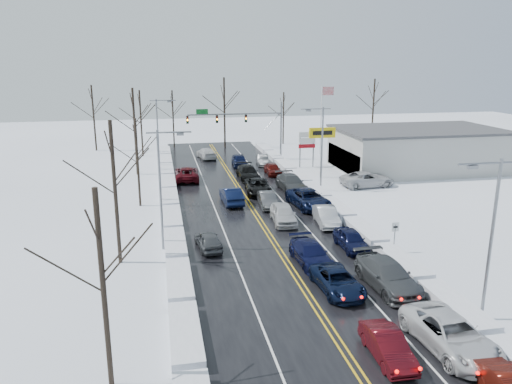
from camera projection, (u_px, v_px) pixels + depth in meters
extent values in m
plane|color=white|center=(263.00, 225.00, 42.92)|extent=(160.00, 160.00, 0.00)
cube|color=black|center=(258.00, 218.00, 44.81)|extent=(14.00, 84.00, 0.01)
cube|color=silver|center=(173.00, 223.00, 43.39)|extent=(1.57, 72.00, 0.66)
cube|color=silver|center=(338.00, 213.00, 46.23)|extent=(1.57, 72.00, 0.66)
cylinder|color=slate|center=(281.00, 131.00, 69.99)|extent=(0.24, 0.24, 8.00)
cylinder|color=slate|center=(235.00, 114.00, 68.12)|extent=(13.00, 0.18, 0.18)
cylinder|color=slate|center=(273.00, 121.00, 69.40)|extent=(2.33, 0.10, 2.33)
cube|color=#0C591E|center=(202.00, 112.00, 67.18)|extent=(1.60, 0.08, 0.70)
cube|color=black|center=(246.00, 118.00, 68.57)|extent=(0.32, 0.25, 1.05)
sphere|color=#3F0705|center=(246.00, 116.00, 68.34)|extent=(0.20, 0.20, 0.20)
sphere|color=orange|center=(246.00, 119.00, 68.42)|extent=(0.22, 0.22, 0.22)
sphere|color=black|center=(246.00, 121.00, 68.50)|extent=(0.20, 0.20, 0.20)
cube|color=black|center=(217.00, 119.00, 67.83)|extent=(0.32, 0.25, 1.05)
sphere|color=#3F0705|center=(217.00, 117.00, 67.60)|extent=(0.20, 0.20, 0.20)
sphere|color=orange|center=(217.00, 119.00, 67.67)|extent=(0.22, 0.22, 0.22)
sphere|color=black|center=(217.00, 121.00, 67.75)|extent=(0.20, 0.20, 0.20)
cube|color=black|center=(187.00, 120.00, 67.08)|extent=(0.32, 0.25, 1.05)
sphere|color=#3F0705|center=(187.00, 118.00, 66.85)|extent=(0.20, 0.20, 0.20)
sphere|color=orange|center=(187.00, 120.00, 66.93)|extent=(0.22, 0.22, 0.22)
sphere|color=black|center=(188.00, 122.00, 67.01)|extent=(0.20, 0.20, 0.20)
cylinder|color=slate|center=(321.00, 154.00, 59.30)|extent=(0.20, 0.20, 5.60)
cube|color=yellow|center=(322.00, 133.00, 58.63)|extent=(3.20, 0.30, 1.20)
cube|color=black|center=(323.00, 133.00, 58.47)|extent=(2.40, 0.04, 0.50)
cylinder|color=slate|center=(300.00, 152.00, 65.03)|extent=(0.16, 0.16, 4.00)
cylinder|color=slate|center=(313.00, 152.00, 65.36)|extent=(0.16, 0.16, 4.00)
cube|color=white|center=(307.00, 135.00, 64.60)|extent=(2.20, 0.22, 0.70)
cube|color=white|center=(307.00, 141.00, 64.80)|extent=(2.20, 0.22, 0.70)
cube|color=maroon|center=(307.00, 146.00, 64.99)|extent=(2.20, 0.22, 0.50)
cylinder|color=slate|center=(394.00, 238.00, 36.58)|extent=(0.08, 0.08, 2.20)
cube|color=white|center=(395.00, 227.00, 36.35)|extent=(0.55, 0.05, 0.70)
cube|color=black|center=(396.00, 227.00, 36.31)|extent=(0.35, 0.02, 0.15)
cylinder|color=silver|center=(321.00, 121.00, 72.83)|extent=(0.14, 0.14, 10.00)
cube|color=#A6A6A1|center=(417.00, 150.00, 63.79)|extent=(20.00, 12.00, 5.00)
cube|color=#262628|center=(343.00, 160.00, 62.17)|extent=(0.10, 11.00, 2.80)
cube|color=#3F3F42|center=(419.00, 129.00, 63.10)|extent=(20.40, 12.40, 0.30)
cylinder|color=slate|center=(491.00, 243.00, 26.28)|extent=(0.18, 0.18, 9.00)
cylinder|color=slate|center=(487.00, 163.00, 25.01)|extent=(3.20, 0.12, 0.12)
cube|color=slate|center=(472.00, 167.00, 24.90)|extent=(0.50, 0.25, 0.18)
cylinder|color=slate|center=(322.00, 150.00, 52.80)|extent=(0.18, 0.18, 9.00)
cylinder|color=slate|center=(316.00, 109.00, 51.53)|extent=(3.20, 0.12, 0.12)
cube|color=slate|center=(308.00, 111.00, 51.42)|extent=(0.50, 0.25, 0.18)
cylinder|color=slate|center=(160.00, 191.00, 36.37)|extent=(0.18, 0.18, 9.00)
cylinder|color=slate|center=(169.00, 132.00, 35.40)|extent=(3.20, 0.12, 0.12)
cube|color=slate|center=(180.00, 134.00, 35.59)|extent=(0.50, 0.25, 0.18)
cylinder|color=slate|center=(158.00, 135.00, 62.90)|extent=(0.18, 0.18, 9.00)
cylinder|color=slate|center=(163.00, 100.00, 61.93)|extent=(3.20, 0.12, 0.12)
cube|color=slate|center=(169.00, 102.00, 62.11)|extent=(0.50, 0.25, 0.18)
cylinder|color=#2D231C|center=(104.00, 292.00, 20.75)|extent=(0.24, 0.24, 9.00)
cylinder|color=#2D231C|center=(115.00, 194.00, 33.79)|extent=(0.27, 0.27, 10.00)
cylinder|color=#2D231C|center=(138.00, 163.00, 47.43)|extent=(0.23, 0.23, 8.50)
cylinder|color=#2D231C|center=(135.00, 132.00, 60.30)|extent=(0.28, 0.28, 10.50)
cylinder|color=#2D231C|center=(141.00, 124.00, 71.88)|extent=(0.25, 0.25, 9.50)
cylinder|color=#2D231C|center=(94.00, 118.00, 76.15)|extent=(0.27, 0.27, 10.00)
cylinder|color=#2D231C|center=(173.00, 119.00, 79.47)|extent=(0.24, 0.24, 9.00)
cylinder|color=#2D231C|center=(224.00, 113.00, 78.80)|extent=(0.29, 0.29, 11.00)
cylinder|color=#2D231C|center=(283.00, 118.00, 82.42)|extent=(0.23, 0.23, 8.50)
cylinder|color=#2D231C|center=(373.00, 110.00, 85.61)|extent=(0.28, 0.28, 10.50)
imported|color=#46090F|center=(387.00, 358.00, 23.89)|extent=(1.52, 4.13, 1.35)
imported|color=black|center=(337.00, 291.00, 30.78)|extent=(2.49, 5.00, 1.36)
imported|color=black|center=(310.00, 263.00, 34.92)|extent=(2.30, 5.18, 1.48)
imported|color=silver|center=(283.00, 223.00, 43.52)|extent=(2.33, 4.98, 1.65)
imported|color=#3A3C3E|center=(267.00, 207.00, 48.20)|extent=(1.74, 4.36, 1.41)
imported|color=black|center=(258.00, 193.00, 52.89)|extent=(3.06, 5.72, 1.53)
imported|color=black|center=(248.00, 179.00, 59.10)|extent=(2.28, 5.51, 1.59)
imported|color=black|center=(239.00, 166.00, 66.13)|extent=(2.12, 4.75, 1.59)
imported|color=silver|center=(449.00, 349.00, 24.64)|extent=(3.11, 6.09, 1.65)
imported|color=#414346|center=(387.00, 288.00, 31.20)|extent=(2.74, 6.04, 1.71)
imported|color=black|center=(351.00, 249.00, 37.58)|extent=(1.74, 4.30, 1.46)
imported|color=#A7A9AF|center=(326.00, 224.00, 43.06)|extent=(2.11, 4.80, 1.53)
imported|color=black|center=(308.00, 207.00, 48.03)|extent=(3.48, 6.40, 1.70)
imported|color=#383A3C|center=(291.00, 191.00, 54.07)|extent=(2.65, 5.93, 1.69)
imported|color=#440B09|center=(273.00, 175.00, 61.35)|extent=(1.72, 4.18, 1.42)
imported|color=#3F4144|center=(262.00, 165.00, 66.92)|extent=(1.84, 4.29, 1.38)
imported|color=black|center=(232.00, 203.00, 49.29)|extent=(1.91, 4.99, 1.62)
imported|color=#480910|center=(187.00, 180.00, 58.62)|extent=(2.93, 5.92, 1.61)
imported|color=silver|center=(206.00, 158.00, 71.30)|extent=(2.81, 5.47, 1.52)
imported|color=#45474A|center=(209.00, 249.00, 37.56)|extent=(2.01, 4.14, 1.36)
imported|color=silver|center=(367.00, 186.00, 55.77)|extent=(6.31, 3.38, 1.69)
imported|color=#47494C|center=(370.00, 173.00, 62.06)|extent=(2.70, 5.72, 1.61)
imported|color=#97999E|center=(340.00, 167.00, 66.01)|extent=(2.11, 4.77, 1.60)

